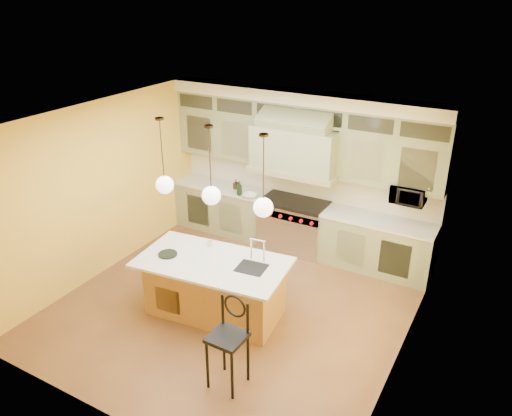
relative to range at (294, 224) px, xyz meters
The scene contains 18 objects.
floor 2.20m from the range, 90.00° to the right, with size 5.00×5.00×0.00m, color brown.
ceiling 3.23m from the range, 90.00° to the right, with size 5.00×5.00×0.00m, color white.
wall_back 1.03m from the range, 90.00° to the left, with size 5.00×5.00×0.00m, color gold.
wall_front 4.74m from the range, 90.00° to the right, with size 5.00×5.00×0.00m, color gold.
wall_left 3.43m from the range, 139.39° to the right, with size 5.00×5.00×0.00m, color gold.
wall_right 3.43m from the range, 40.61° to the right, with size 5.00×5.00×0.00m, color gold.
back_cabinetry 0.95m from the range, 90.00° to the left, with size 5.00×0.77×2.90m.
range is the anchor object (origin of this frame).
kitchen_island 2.40m from the range, 93.44° to the right, with size 2.27×1.38×1.35m.
counter_stool 3.61m from the range, 77.21° to the right, with size 0.43×0.43×1.20m.
microwave 2.18m from the range, ahead, with size 0.54×0.37×0.30m, color black.
oil_bottle_a 1.21m from the range, 167.98° to the right, with size 0.11×0.11×0.27m, color black.
oil_bottle_b 1.36m from the range, behind, with size 0.09×0.09×0.19m, color black.
fruit_bowl 0.96m from the range, 164.74° to the right, with size 0.26×0.26×0.06m, color white.
cup 2.18m from the range, 101.67° to the right, with size 0.09×0.09×0.08m, color beige.
pendant_left 2.96m from the range, 111.63° to the right, with size 0.26×0.26×1.11m.
pendant_center 2.81m from the range, 93.57° to the right, with size 0.26×0.26×1.11m.
pendant_right 2.88m from the range, 74.79° to the right, with size 0.26×0.26×1.11m.
Camera 1 is at (3.42, -5.37, 4.56)m, focal length 35.00 mm.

